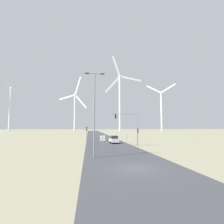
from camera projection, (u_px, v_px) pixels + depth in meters
ground_plane at (135, 168)px, 16.65m from camera, size 600.00×600.00×0.00m
road_surface at (101, 138)px, 64.05m from camera, size 10.00×240.00×0.01m
streetlamp at (94, 105)px, 23.01m from camera, size 2.74×0.32×11.18m
stop_sign_near at (103, 141)px, 26.26m from camera, size 0.81×0.07×2.66m
stop_sign_far at (127, 137)px, 39.25m from camera, size 0.81×0.07×2.55m
traffic_light_post_near_left at (87, 131)px, 40.64m from camera, size 0.28×0.34×4.00m
traffic_light_post_near_right at (138, 133)px, 37.87m from camera, size 0.28×0.34×3.58m
traffic_light_mast_overhead at (129, 122)px, 35.97m from camera, size 5.36×0.35×6.92m
car_approaching at (114, 139)px, 42.32m from camera, size 1.96×4.17×1.83m
wind_turbine_far_left at (10, 104)px, 176.16m from camera, size 28.31×14.55×61.47m
wind_turbine_left at (75, 108)px, 200.14m from camera, size 32.93×16.15×61.78m
wind_turbine_center at (120, 97)px, 171.97m from camera, size 36.34×2.88×75.02m
wind_turbine_right at (161, 107)px, 197.97m from camera, size 30.16×13.61×53.19m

